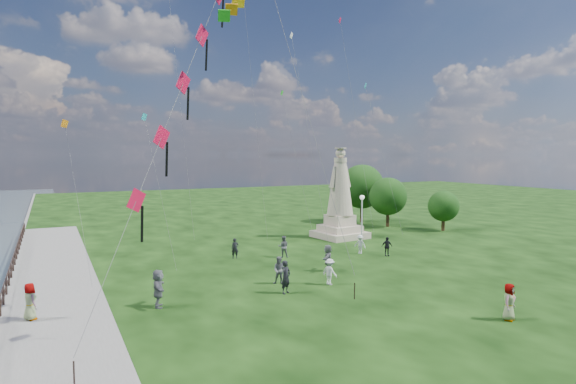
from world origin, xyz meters
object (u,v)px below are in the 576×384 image
lamppost (362,209)px  person_9 (387,246)px  person_7 (283,247)px  person_10 (30,304)px  person_5 (158,288)px  person_1 (280,270)px  statue (340,204)px  person_8 (360,244)px  person_4 (509,302)px  person_2 (330,272)px  person_11 (328,258)px  person_6 (235,248)px  person_0 (286,277)px

lamppost → person_9: lamppost is taller
person_7 → person_10: bearing=51.9°
person_9 → person_7: bearing=173.4°
lamppost → person_7: (-8.11, -1.30, -2.31)m
person_5 → person_9: (18.29, 4.78, -0.24)m
person_1 → statue: bearing=79.4°
person_5 → person_8: person_5 is taller
person_4 → person_7: bearing=79.6°
lamppost → person_7: 8.53m
lamppost → person_8: 4.23m
statue → person_7: bearing=-153.5°
person_2 → person_4: size_ratio=0.89×
person_1 → person_4: person_4 is taller
person_2 → person_5: (-10.05, 0.26, 0.19)m
lamppost → person_8: bearing=-127.3°
person_7 → person_8: bearing=-166.0°
person_9 → person_10: bearing=-153.2°
person_2 → person_5: size_ratio=0.80×
lamppost → person_4: (-4.78, -18.58, -2.26)m
lamppost → person_11: lamppost is taller
person_7 → person_11: person_11 is taller
lamppost → person_9: (-0.79, -4.43, -2.40)m
person_5 → person_11: (11.68, 2.62, -0.08)m
person_6 → person_9: bearing=-7.8°
statue → person_10: size_ratio=4.87×
person_4 → person_8: 16.02m
person_6 → person_10: bearing=-132.0°
person_2 → person_5: person_5 is taller
person_10 → person_11: 17.60m
statue → person_10: 28.52m
person_9 → person_11: 6.96m
person_1 → person_7: 7.65m
person_0 → person_8: person_0 is taller
person_5 → person_11: bearing=-65.5°
person_11 → person_4: bearing=49.3°
person_2 → person_11: size_ratio=0.87×
person_4 → person_9: 14.70m
person_1 → person_7: person_1 is taller
person_5 → person_9: 18.91m
person_0 → person_10: 12.73m
person_1 → person_8: size_ratio=1.13×
statue → lamppost: size_ratio=1.94×
person_1 → person_2: person_1 is taller
person_2 → person_7: 8.22m
person_8 → person_10: size_ratio=0.86×
person_7 → person_9: 7.96m
lamppost → person_1: bearing=-145.3°
person_2 → person_7: (0.92, 8.17, 0.03)m
person_11 → person_5: bearing=-40.4°
person_4 → person_6: 19.77m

